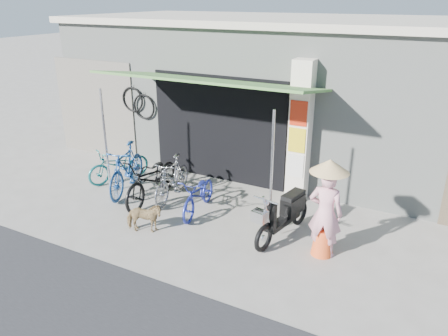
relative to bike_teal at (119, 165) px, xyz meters
The scene contains 13 objects.
ground 3.51m from the bike_teal, 22.61° to the right, with size 80.00×80.00×0.00m, color gray.
bicycle_shop 5.14m from the bike_teal, 49.45° to the left, with size 12.30×5.30×3.66m.
shop_pillar 4.35m from the bike_teal, 15.24° to the left, with size 0.42×0.44×3.00m.
awning 3.14m from the bike_teal, ahead, with size 4.60×1.88×2.72m.
neighbour_left 2.35m from the bike_teal, 144.96° to the left, with size 2.60×0.06×2.60m, color #6B665B.
bike_teal is the anchor object (origin of this frame).
bike_blue 0.72m from the bike_teal, 34.87° to the right, with size 0.52×1.83×1.10m, color #1E4B8C.
bike_black 1.47m from the bike_teal, 20.64° to the right, with size 0.68×1.95×1.02m, color black.
bike_silver 1.72m from the bike_teal, ahead, with size 0.45×1.58×0.95m, color #97989C.
bike_navy 2.60m from the bike_teal, 11.80° to the right, with size 0.53×1.52×0.80m, color #212B98.
street_dog 2.67m from the bike_teal, 39.86° to the right, with size 0.32×0.71×0.60m, color #9D8A53.
moped 4.45m from the bike_teal, ahead, with size 0.59×1.72×0.98m.
nun 5.31m from the bike_teal, ahead, with size 0.64×0.64×1.74m.
Camera 1 is at (3.54, -6.05, 4.15)m, focal length 35.00 mm.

